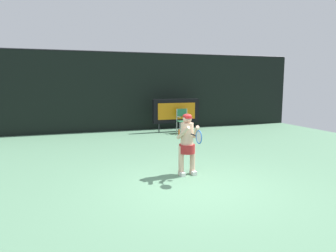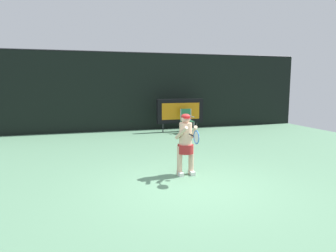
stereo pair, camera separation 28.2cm
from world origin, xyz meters
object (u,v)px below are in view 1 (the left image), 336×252
scoreboard (176,111)px  umpire_chair (183,119)px  water_bottle (179,132)px  tennis_racket (198,137)px  tennis_player (187,142)px

scoreboard → umpire_chair: bearing=-76.0°
scoreboard → water_bottle: 1.31m
scoreboard → tennis_racket: size_ratio=3.65×
scoreboard → tennis_racket: bearing=-106.3°
tennis_player → tennis_racket: tennis_player is taller
umpire_chair → tennis_player: bearing=-110.5°
scoreboard → tennis_racket: scoreboard is taller
tennis_racket → scoreboard: bearing=62.6°
water_bottle → umpire_chair: bearing=52.5°
scoreboard → tennis_player: size_ratio=1.46×
tennis_player → umpire_chair: bearing=69.5°
umpire_chair → water_bottle: bearing=-127.5°
scoreboard → tennis_player: tennis_player is taller
umpire_chair → tennis_racket: size_ratio=1.79×
umpire_chair → tennis_racket: bearing=-108.6°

